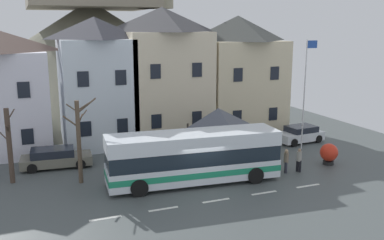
{
  "coord_description": "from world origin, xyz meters",
  "views": [
    {
      "loc": [
        -9.28,
        -22.06,
        9.27
      ],
      "look_at": [
        0.98,
        3.88,
        3.18
      ],
      "focal_mm": 40.35,
      "sensor_mm": 36.0,
      "label": 1
    }
  ],
  "objects": [
    {
      "name": "townhouse_02",
      "position": [
        1.74,
        12.47,
        5.4
      ],
      "size": [
        6.71,
        6.99,
        10.8
      ],
      "color": "beige",
      "rests_on": "ground_plane"
    },
    {
      "name": "flagpole",
      "position": [
        10.47,
        4.7,
        4.74
      ],
      "size": [
        0.95,
        0.1,
        8.3
      ],
      "color": "silver",
      "rests_on": "ground_plane"
    },
    {
      "name": "hilltop_castle",
      "position": [
        -1.14,
        31.32,
        6.62
      ],
      "size": [
        38.94,
        38.94,
        18.57
      ],
      "color": "#6C6B5B",
      "rests_on": "ground_plane"
    },
    {
      "name": "townhouse_03",
      "position": [
        8.73,
        12.49,
        5.08
      ],
      "size": [
        6.89,
        7.05,
        10.17
      ],
      "color": "beige",
      "rests_on": "ground_plane"
    },
    {
      "name": "bare_tree_00",
      "position": [
        -6.43,
        3.38,
        2.74
      ],
      "size": [
        1.94,
        1.33,
        5.18
      ],
      "color": "brown",
      "rests_on": "ground_plane"
    },
    {
      "name": "bare_tree_01",
      "position": [
        -10.3,
        4.89,
        2.34
      ],
      "size": [
        1.25,
        1.43,
        4.57
      ],
      "color": "#47382D",
      "rests_on": "ground_plane"
    },
    {
      "name": "parked_car_00",
      "position": [
        5.0,
        6.94,
        0.65
      ],
      "size": [
        4.55,
        2.08,
        1.3
      ],
      "rotation": [
        0.0,
        0.0,
        3.08
      ],
      "color": "slate",
      "rests_on": "ground_plane"
    },
    {
      "name": "ground_plane",
      "position": [
        0.0,
        -0.0,
        -0.03
      ],
      "size": [
        40.0,
        60.0,
        0.07
      ],
      "color": "#484F4F"
    },
    {
      "name": "pedestrian_00",
      "position": [
        6.98,
        0.21,
        0.84
      ],
      "size": [
        0.32,
        0.35,
        1.57
      ],
      "color": "black",
      "rests_on": "ground_plane"
    },
    {
      "name": "bus_shelter",
      "position": [
        3.21,
        4.56,
        3.03
      ],
      "size": [
        3.6,
        3.6,
        3.71
      ],
      "color": "#473D33",
      "rests_on": "ground_plane"
    },
    {
      "name": "transit_bus",
      "position": [
        -0.11,
        0.88,
        1.57
      ],
      "size": [
        10.56,
        3.41,
        3.1
      ],
      "rotation": [
        0.0,
        0.0,
        -0.08
      ],
      "color": "white",
      "rests_on": "ground_plane"
    },
    {
      "name": "harbour_buoy",
      "position": [
        9.78,
        0.73,
        0.81
      ],
      "size": [
        1.21,
        1.21,
        1.46
      ],
      "color": "black",
      "rests_on": "ground_plane"
    },
    {
      "name": "parked_car_02",
      "position": [
        11.4,
        6.39,
        0.66
      ],
      "size": [
        4.02,
        2.32,
        1.33
      ],
      "rotation": [
        0.0,
        0.0,
        3.24
      ],
      "color": "silver",
      "rests_on": "ground_plane"
    },
    {
      "name": "public_bench",
      "position": [
        1.5,
        6.14,
        0.46
      ],
      "size": [
        1.42,
        0.48,
        0.87
      ],
      "color": "brown",
      "rests_on": "ground_plane"
    },
    {
      "name": "townhouse_01",
      "position": [
        -3.94,
        11.5,
        4.99
      ],
      "size": [
        5.39,
        5.07,
        9.97
      ],
      "color": "silver",
      "rests_on": "ground_plane"
    },
    {
      "name": "pedestrian_01",
      "position": [
        6.11,
        0.38,
        0.8
      ],
      "size": [
        0.31,
        0.35,
        1.56
      ],
      "color": "#2D2D38",
      "rests_on": "ground_plane"
    },
    {
      "name": "parked_car_01",
      "position": [
        -7.63,
        7.02,
        0.64
      ],
      "size": [
        4.72,
        2.29,
        1.3
      ],
      "rotation": [
        0.0,
        0.0,
        -0.08
      ],
      "color": "slate",
      "rests_on": "ground_plane"
    }
  ]
}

